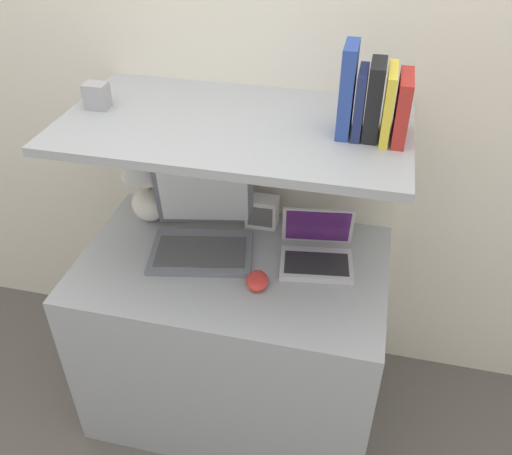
{
  "coord_description": "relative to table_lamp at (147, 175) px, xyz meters",
  "views": [
    {
      "loc": [
        0.41,
        -1.06,
        1.93
      ],
      "look_at": [
        0.08,
        0.33,
        0.89
      ],
      "focal_mm": 38.0,
      "sensor_mm": 36.0,
      "label": 1
    }
  ],
  "objects": [
    {
      "name": "laptop_large",
      "position": [
        0.25,
        -0.12,
        -0.13
      ],
      "size": [
        0.41,
        0.36,
        0.27
      ],
      "color": "slate",
      "rests_on": "desk"
    },
    {
      "name": "shelf",
      "position": [
        0.37,
        -0.12,
        0.29
      ],
      "size": [
        1.07,
        0.6,
        0.03
      ],
      "color": "#999EA3",
      "rests_on": "back_riser"
    },
    {
      "name": "book_navy",
      "position": [
        0.74,
        -0.12,
        0.4
      ],
      "size": [
        0.03,
        0.13,
        0.19
      ],
      "color": "navy",
      "rests_on": "shelf"
    },
    {
      "name": "book_blue",
      "position": [
        0.7,
        -0.12,
        0.44
      ],
      "size": [
        0.04,
        0.13,
        0.26
      ],
      "color": "#284293",
      "rests_on": "shelf"
    },
    {
      "name": "router_box",
      "position": [
        0.42,
        0.06,
        -0.13
      ],
      "size": [
        0.12,
        0.08,
        0.12
      ],
      "color": "white",
      "rests_on": "desk"
    },
    {
      "name": "table_lamp",
      "position": [
        0.0,
        0.0,
        0.0
      ],
      "size": [
        0.19,
        0.19,
        0.33
      ],
      "color": "white",
      "rests_on": "desk"
    },
    {
      "name": "book_yellow",
      "position": [
        0.82,
        -0.12,
        0.41
      ],
      "size": [
        0.02,
        0.17,
        0.2
      ],
      "color": "gold",
      "rests_on": "shelf"
    },
    {
      "name": "book_red",
      "position": [
        0.86,
        -0.12,
        0.4
      ],
      "size": [
        0.04,
        0.16,
        0.18
      ],
      "color": "#A82823",
      "rests_on": "shelf"
    },
    {
      "name": "laptop_small",
      "position": [
        0.66,
        -0.11,
        -0.15
      ],
      "size": [
        0.27,
        0.24,
        0.18
      ],
      "color": "silver",
      "rests_on": "desk"
    },
    {
      "name": "computer_mouse",
      "position": [
        0.48,
        -0.29,
        -0.17
      ],
      "size": [
        0.09,
        0.11,
        0.04
      ],
      "color": "red",
      "rests_on": "desk"
    },
    {
      "name": "back_riser",
      "position": [
        0.37,
        0.16,
        -0.32
      ],
      "size": [
        1.07,
        0.04,
        1.2
      ],
      "color": "silver",
      "rests_on": "ground_plane"
    },
    {
      "name": "shelf_gadget",
      "position": [
        -0.07,
        -0.12,
        0.35
      ],
      "size": [
        0.07,
        0.06,
        0.08
      ],
      "color": "#99999E",
      "rests_on": "shelf"
    },
    {
      "name": "wall_back",
      "position": [
        0.37,
        0.21,
        0.28
      ],
      "size": [
        6.0,
        0.05,
        2.4
      ],
      "color": "silver",
      "rests_on": "ground_plane"
    },
    {
      "name": "book_black",
      "position": [
        0.78,
        -0.12,
        0.41
      ],
      "size": [
        0.04,
        0.13,
        0.21
      ],
      "color": "black",
      "rests_on": "shelf"
    },
    {
      "name": "desk",
      "position": [
        0.37,
        -0.19,
        -0.56
      ],
      "size": [
        1.07,
        0.67,
        0.73
      ],
      "color": "#999EA3",
      "rests_on": "ground_plane"
    }
  ]
}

